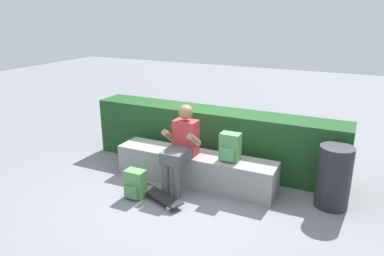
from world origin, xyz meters
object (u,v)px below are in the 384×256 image
at_px(backpack_on_bench, 230,147).
at_px(trash_bin, 334,177).
at_px(person_skater, 181,145).
at_px(backpack_on_ground, 135,184).
at_px(bench_main, 195,168).
at_px(skateboard_near_person, 160,195).

bearing_deg(backpack_on_bench, trash_bin, 6.71).
bearing_deg(trash_bin, person_skater, -169.64).
xyz_separation_m(backpack_on_ground, trash_bin, (2.49, 0.93, 0.23)).
distance_m(backpack_on_ground, trash_bin, 2.66).
distance_m(backpack_on_bench, backpack_on_ground, 1.42).
height_order(bench_main, backpack_on_ground, bench_main).
bearing_deg(trash_bin, skateboard_near_person, -157.82).
bearing_deg(backpack_on_ground, trash_bin, 20.49).
xyz_separation_m(skateboard_near_person, backpack_on_ground, (-0.35, -0.06, 0.12)).
xyz_separation_m(backpack_on_bench, trash_bin, (1.39, 0.16, -0.24)).
bearing_deg(trash_bin, bench_main, -175.46).
distance_m(person_skater, trash_bin, 2.09).
bearing_deg(person_skater, trash_bin, 10.36).
xyz_separation_m(person_skater, skateboard_near_person, (-0.09, -0.50, -0.59)).
relative_size(bench_main, backpack_on_bench, 6.13).
distance_m(person_skater, backpack_on_ground, 0.85).
xyz_separation_m(bench_main, trash_bin, (1.94, 0.15, 0.19)).
xyz_separation_m(person_skater, backpack_on_ground, (-0.44, -0.55, -0.47)).
xyz_separation_m(bench_main, skateboard_near_person, (-0.20, -0.72, -0.16)).
distance_m(backpack_on_bench, trash_bin, 1.42).
height_order(skateboard_near_person, backpack_on_bench, backpack_on_bench).
relative_size(bench_main, skateboard_near_person, 3.00).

